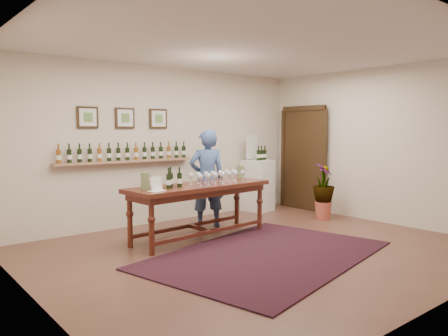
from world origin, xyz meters
TOP-DOWN VIEW (x-y plane):
  - ground at (0.00, 0.00)m, footprint 6.00×6.00m
  - room_shell at (2.11, 1.86)m, footprint 6.00×6.00m
  - rug at (-0.11, -0.26)m, footprint 3.72×2.88m
  - tasting_table at (-0.26, 1.07)m, footprint 2.43×0.94m
  - table_glasses at (0.06, 1.03)m, footprint 1.39×0.40m
  - table_bottles at (-0.80, 1.00)m, footprint 0.28×0.20m
  - pitcher_left at (-1.20, 1.07)m, footprint 0.16×0.16m
  - pitcher_right at (0.79, 1.32)m, footprint 0.15×0.15m
  - menu_card at (-1.16, 0.86)m, footprint 0.24×0.19m
  - display_pedestal at (2.04, 2.19)m, footprint 0.63×0.63m
  - pedestal_bottles at (2.06, 2.10)m, footprint 0.28×0.13m
  - info_sign at (1.98, 2.31)m, footprint 0.38×0.10m
  - potted_plant at (2.37, 0.75)m, footprint 0.67×0.67m
  - person at (0.29, 1.61)m, footprint 0.73×0.62m

SIDE VIEW (x-z plane):
  - ground at x=0.00m, z-range 0.00..0.00m
  - rug at x=-0.11m, z-range 0.00..0.02m
  - display_pedestal at x=2.04m, z-range 0.00..1.06m
  - potted_plant at x=2.37m, z-range 0.08..0.99m
  - tasting_table at x=-0.26m, z-range 0.30..1.14m
  - person at x=0.29m, z-range 0.00..1.69m
  - table_glasses at x=0.06m, z-range 0.84..1.04m
  - menu_card at x=-1.16m, z-range 0.84..1.04m
  - pitcher_right at x=0.79m, z-range 0.84..1.06m
  - pitcher_left at x=-1.20m, z-range 0.84..1.09m
  - table_bottles at x=-0.80m, z-range 0.84..1.12m
  - room_shell at x=2.11m, z-range -1.88..4.12m
  - pedestal_bottles at x=2.06m, z-range 1.06..1.33m
  - info_sign at x=1.98m, z-range 1.06..1.59m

